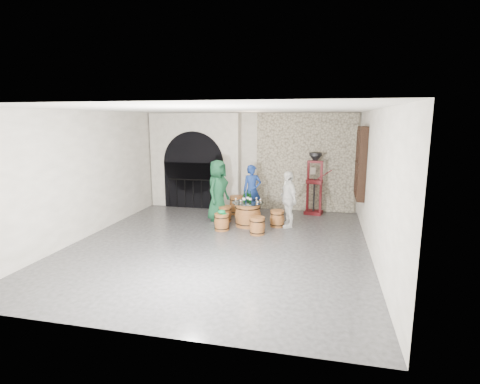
% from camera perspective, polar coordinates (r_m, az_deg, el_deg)
% --- Properties ---
extents(ground, '(8.00, 8.00, 0.00)m').
position_cam_1_polar(ground, '(9.19, -3.13, -7.93)').
color(ground, '#29292C').
rests_on(ground, ground).
extents(wall_back, '(8.00, 0.00, 8.00)m').
position_cam_1_polar(wall_back, '(12.67, 1.78, 4.73)').
color(wall_back, beige).
rests_on(wall_back, ground).
extents(wall_front, '(8.00, 0.00, 8.00)m').
position_cam_1_polar(wall_front, '(5.17, -15.63, -4.87)').
color(wall_front, beige).
rests_on(wall_front, ground).
extents(wall_left, '(0.00, 8.00, 8.00)m').
position_cam_1_polar(wall_left, '(10.33, -22.26, 2.50)').
color(wall_left, beige).
rests_on(wall_left, ground).
extents(wall_right, '(0.00, 8.00, 8.00)m').
position_cam_1_polar(wall_right, '(8.54, 19.96, 1.04)').
color(wall_right, beige).
rests_on(wall_right, ground).
extents(ceiling, '(8.00, 8.00, 0.00)m').
position_cam_1_polar(ceiling, '(8.70, -3.36, 12.44)').
color(ceiling, beige).
rests_on(ceiling, wall_back).
extents(stone_facing_panel, '(3.20, 0.12, 3.18)m').
position_cam_1_polar(stone_facing_panel, '(12.39, 9.94, 4.43)').
color(stone_facing_panel, '#ACA389').
rests_on(stone_facing_panel, ground).
extents(arched_opening, '(3.10, 0.60, 3.19)m').
position_cam_1_polar(arched_opening, '(12.92, -6.78, 4.70)').
color(arched_opening, beige).
rests_on(arched_opening, ground).
extents(shuttered_window, '(0.23, 1.10, 2.00)m').
position_cam_1_polar(shuttered_window, '(10.86, 17.91, 4.23)').
color(shuttered_window, black).
rests_on(shuttered_window, wall_right).
extents(barrel_table, '(0.89, 0.89, 0.69)m').
position_cam_1_polar(barrel_table, '(10.61, 1.19, -3.41)').
color(barrel_table, brown).
rests_on(barrel_table, ground).
extents(barrel_stool_left, '(0.42, 0.42, 0.47)m').
position_cam_1_polar(barrel_stool_left, '(11.11, -2.36, -3.33)').
color(barrel_stool_left, brown).
rests_on(barrel_stool_left, ground).
extents(barrel_stool_far, '(0.42, 0.42, 0.47)m').
position_cam_1_polar(barrel_stool_far, '(11.44, 1.66, -2.91)').
color(barrel_stool_far, brown).
rests_on(barrel_stool_far, ground).
extents(barrel_stool_right, '(0.42, 0.42, 0.47)m').
position_cam_1_polar(barrel_stool_right, '(10.63, 5.69, -4.03)').
color(barrel_stool_right, brown).
rests_on(barrel_stool_right, ground).
extents(barrel_stool_near_right, '(0.42, 0.42, 0.47)m').
position_cam_1_polar(barrel_stool_near_right, '(9.87, 2.66, -5.17)').
color(barrel_stool_near_right, brown).
rests_on(barrel_stool_near_right, ground).
extents(barrel_stool_near_left, '(0.42, 0.42, 0.47)m').
position_cam_1_polar(barrel_stool_near_left, '(10.24, -2.81, -4.57)').
color(barrel_stool_near_left, brown).
rests_on(barrel_stool_near_left, ground).
extents(green_cap, '(0.25, 0.21, 0.11)m').
position_cam_1_polar(green_cap, '(10.17, -2.81, -3.05)').
color(green_cap, '#0C8542').
rests_on(green_cap, barrel_stool_near_left).
extents(person_green, '(0.79, 1.01, 1.82)m').
position_cam_1_polar(person_green, '(11.11, -3.39, 0.23)').
color(person_green, '#124125').
rests_on(person_green, ground).
extents(person_blue, '(0.69, 0.58, 1.61)m').
position_cam_1_polar(person_blue, '(11.65, 1.85, 0.22)').
color(person_blue, navy).
rests_on(person_blue, ground).
extents(person_white, '(0.80, 1.00, 1.59)m').
position_cam_1_polar(person_white, '(10.52, 7.33, -1.08)').
color(person_white, silver).
rests_on(person_white, ground).
extents(wine_bottle_left, '(0.08, 0.08, 0.32)m').
position_cam_1_polar(wine_bottle_left, '(10.49, 0.63, -0.87)').
color(wine_bottle_left, black).
rests_on(wine_bottle_left, barrel_table).
extents(wine_bottle_center, '(0.08, 0.08, 0.32)m').
position_cam_1_polar(wine_bottle_center, '(10.49, 1.56, -0.88)').
color(wine_bottle_center, black).
rests_on(wine_bottle_center, barrel_table).
extents(wine_bottle_right, '(0.08, 0.08, 0.32)m').
position_cam_1_polar(wine_bottle_right, '(10.63, 1.19, -0.72)').
color(wine_bottle_right, black).
rests_on(wine_bottle_right, barrel_table).
extents(tasting_glass_a, '(0.05, 0.05, 0.10)m').
position_cam_1_polar(tasting_glass_a, '(10.38, 0.10, -1.47)').
color(tasting_glass_a, '#B86223').
rests_on(tasting_glass_a, barrel_table).
extents(tasting_glass_b, '(0.05, 0.05, 0.10)m').
position_cam_1_polar(tasting_glass_b, '(10.53, 3.13, -1.30)').
color(tasting_glass_b, '#B86223').
rests_on(tasting_glass_b, barrel_table).
extents(tasting_glass_c, '(0.05, 0.05, 0.10)m').
position_cam_1_polar(tasting_glass_c, '(10.69, 0.45, -1.10)').
color(tasting_glass_c, '#B86223').
rests_on(tasting_glass_c, barrel_table).
extents(tasting_glass_d, '(0.05, 0.05, 0.10)m').
position_cam_1_polar(tasting_glass_d, '(10.73, 2.53, -1.07)').
color(tasting_glass_d, '#B86223').
rests_on(tasting_glass_d, barrel_table).
extents(tasting_glass_e, '(0.05, 0.05, 0.10)m').
position_cam_1_polar(tasting_glass_e, '(10.23, 2.68, -1.67)').
color(tasting_glass_e, '#B86223').
rests_on(tasting_glass_e, barrel_table).
extents(tasting_glass_f, '(0.05, 0.05, 0.10)m').
position_cam_1_polar(tasting_glass_f, '(10.64, -0.65, -1.16)').
color(tasting_glass_f, '#B86223').
rests_on(tasting_glass_f, barrel_table).
extents(side_barrel, '(0.45, 0.45, 0.59)m').
position_cam_1_polar(side_barrel, '(11.96, -0.55, -1.99)').
color(side_barrel, brown).
rests_on(side_barrel, ground).
extents(corking_press, '(0.82, 0.52, 1.96)m').
position_cam_1_polar(corking_press, '(12.02, 11.31, 1.99)').
color(corking_press, '#520D12').
rests_on(corking_press, ground).
extents(control_box, '(0.18, 0.10, 0.22)m').
position_cam_1_polar(control_box, '(12.33, 11.05, 3.19)').
color(control_box, silver).
rests_on(control_box, wall_back).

